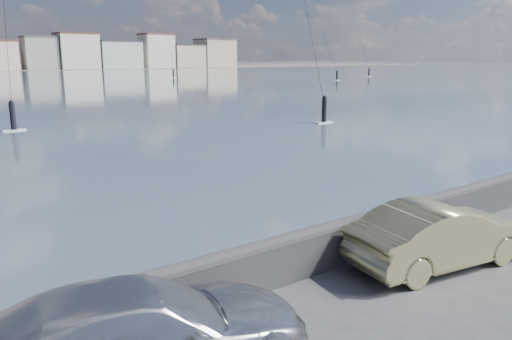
{
  "coord_description": "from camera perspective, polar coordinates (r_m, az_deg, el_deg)",
  "views": [
    {
      "loc": [
        -5.6,
        -4.88,
        4.73
      ],
      "look_at": [
        1.0,
        4.0,
        2.2
      ],
      "focal_mm": 35.0,
      "sensor_mm": 36.0,
      "label": 1
    }
  ],
  "objects": [
    {
      "name": "seawall",
      "position": [
        10.3,
        -0.15,
        -10.88
      ],
      "size": [
        400.0,
        0.36,
        1.08
      ],
      "color": "#28282B",
      "rests_on": "ground"
    },
    {
      "name": "car_champagne",
      "position": [
        12.28,
        20.28,
        -6.92
      ],
      "size": [
        4.7,
        2.29,
        1.48
      ],
      "primitive_type": "imported",
      "rotation": [
        0.0,
        0.0,
        1.41
      ],
      "color": "#C7BB7D",
      "rests_on": "ground"
    },
    {
      "name": "car_silver",
      "position": [
        7.85,
        -13.2,
        -17.87
      ],
      "size": [
        5.58,
        3.11,
        1.53
      ],
      "primitive_type": "imported",
      "rotation": [
        0.0,
        0.0,
        1.38
      ],
      "color": "#B0B2B8",
      "rests_on": "ground"
    }
  ]
}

